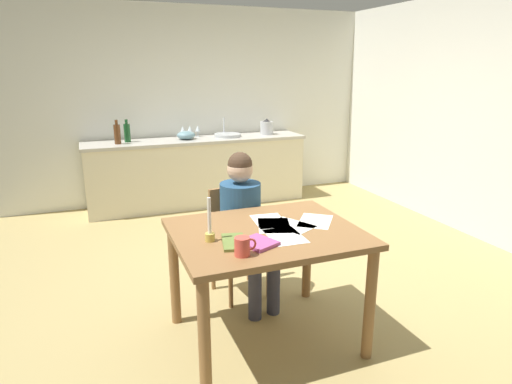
{
  "coord_description": "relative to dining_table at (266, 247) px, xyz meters",
  "views": [
    {
      "loc": [
        -1.36,
        -3.48,
        1.82
      ],
      "look_at": [
        -0.13,
        -0.3,
        0.85
      ],
      "focal_mm": 30.98,
      "sensor_mm": 36.0,
      "label": 1
    }
  ],
  "objects": [
    {
      "name": "wall_back",
      "position": [
        0.33,
        3.6,
        0.62
      ],
      "size": [
        5.2,
        0.12,
        2.6
      ],
      "primitive_type": "cube",
      "color": "silver",
      "rests_on": "ground"
    },
    {
      "name": "ground_plane",
      "position": [
        0.33,
        1.0,
        -0.7
      ],
      "size": [
        5.2,
        5.2,
        0.04
      ],
      "primitive_type": "cube",
      "color": "tan"
    },
    {
      "name": "wine_glass_near_sink",
      "position": [
        0.39,
        3.39,
        0.33
      ],
      "size": [
        0.07,
        0.07,
        0.15
      ],
      "color": "silver",
      "rests_on": "kitchen_counter"
    },
    {
      "name": "book_cookery",
      "position": [
        -0.13,
        -0.2,
        0.13
      ],
      "size": [
        0.24,
        0.26,
        0.02
      ],
      "primitive_type": "cube",
      "rotation": [
        0.0,
        0.0,
        0.41
      ],
      "color": "#A64B8B",
      "rests_on": "dining_table"
    },
    {
      "name": "sink_unit",
      "position": [
        0.76,
        3.24,
        0.24
      ],
      "size": [
        0.36,
        0.36,
        0.24
      ],
      "color": "#B2B7BC",
      "rests_on": "kitchen_counter"
    },
    {
      "name": "candlestick",
      "position": [
        -0.39,
        -0.04,
        0.19
      ],
      "size": [
        0.06,
        0.06,
        0.28
      ],
      "color": "gold",
      "rests_on": "dining_table"
    },
    {
      "name": "bottle_oil",
      "position": [
        -0.67,
        3.16,
        0.34
      ],
      "size": [
        0.08,
        0.08,
        0.3
      ],
      "color": "#593319",
      "rests_on": "kitchen_counter"
    },
    {
      "name": "wine_glass_by_kettle",
      "position": [
        0.28,
        3.39,
        0.33
      ],
      "size": [
        0.07,
        0.07,
        0.15
      ],
      "color": "silver",
      "rests_on": "kitchen_counter"
    },
    {
      "name": "paper_envelope",
      "position": [
        0.09,
        0.16,
        0.12
      ],
      "size": [
        0.24,
        0.32,
        0.0
      ],
      "primitive_type": "cube",
      "rotation": [
        0.0,
        0.0,
        -0.1
      ],
      "color": "white",
      "rests_on": "dining_table"
    },
    {
      "name": "chair_at_table",
      "position": [
        0.04,
        0.73,
        -0.19
      ],
      "size": [
        0.45,
        0.45,
        0.87
      ],
      "color": "olive",
      "rests_on": "ground"
    },
    {
      "name": "paper_notice",
      "position": [
        0.19,
        0.03,
        0.12
      ],
      "size": [
        0.32,
        0.36,
        0.0
      ],
      "primitive_type": "cube",
      "rotation": [
        0.0,
        0.0,
        0.48
      ],
      "color": "white",
      "rests_on": "dining_table"
    },
    {
      "name": "bottle_vinegar",
      "position": [
        -0.55,
        3.28,
        0.34
      ],
      "size": [
        0.08,
        0.08,
        0.28
      ],
      "color": "#194C23",
      "rests_on": "kitchen_counter"
    },
    {
      "name": "paper_receipt",
      "position": [
        0.38,
        0.04,
        0.12
      ],
      "size": [
        0.35,
        0.36,
        0.0
      ],
      "primitive_type": "cube",
      "rotation": [
        0.0,
        0.0,
        -0.65
      ],
      "color": "white",
      "rests_on": "dining_table"
    },
    {
      "name": "wall_right",
      "position": [
        2.93,
        1.0,
        0.62
      ],
      "size": [
        0.12,
        5.2,
        2.6
      ],
      "primitive_type": "cube",
      "color": "silver",
      "rests_on": "ground"
    },
    {
      "name": "kitchen_counter",
      "position": [
        0.33,
        3.24,
        -0.23
      ],
      "size": [
        2.91,
        0.64,
        0.9
      ],
      "color": "beige",
      "rests_on": "ground"
    },
    {
      "name": "book_magazine",
      "position": [
        -0.26,
        -0.13,
        0.13
      ],
      "size": [
        0.19,
        0.28,
        0.02
      ],
      "primitive_type": "cube",
      "rotation": [
        0.0,
        0.0,
        -0.23
      ],
      "color": "olive",
      "rests_on": "dining_table"
    },
    {
      "name": "paper_bill",
      "position": [
        0.07,
        -0.14,
        0.12
      ],
      "size": [
        0.22,
        0.31,
        0.0
      ],
      "primitive_type": "cube",
      "rotation": [
        0.0,
        0.0,
        -0.05
      ],
      "color": "white",
      "rests_on": "dining_table"
    },
    {
      "name": "mixing_bowl",
      "position": [
        0.19,
        3.22,
        0.27
      ],
      "size": [
        0.24,
        0.24,
        0.11
      ],
      "primitive_type": "ellipsoid",
      "color": "#668C99",
      "rests_on": "kitchen_counter"
    },
    {
      "name": "stovetop_kettle",
      "position": [
        1.34,
        3.24,
        0.32
      ],
      "size": [
        0.18,
        0.18,
        0.22
      ],
      "color": "#B7BABF",
      "rests_on": "kitchen_counter"
    },
    {
      "name": "paper_letter",
      "position": [
        0.08,
        0.06,
        0.12
      ],
      "size": [
        0.3,
        0.35,
        0.0
      ],
      "primitive_type": "cube",
      "rotation": [
        0.0,
        0.0,
        -0.33
      ],
      "color": "white",
      "rests_on": "dining_table"
    },
    {
      "name": "coffee_mug",
      "position": [
        -0.27,
        -0.32,
        0.17
      ],
      "size": [
        0.13,
        0.09,
        0.11
      ],
      "color": "#D84C3F",
      "rests_on": "dining_table"
    },
    {
      "name": "wine_glass_back_left",
      "position": [
        0.18,
        3.39,
        0.33
      ],
      "size": [
        0.07,
        0.07,
        0.15
      ],
      "color": "silver",
      "rests_on": "kitchen_counter"
    },
    {
      "name": "dining_table",
      "position": [
        0.0,
        0.0,
        0.0
      ],
      "size": [
        1.19,
        0.97,
        0.8
      ],
      "color": "olive",
      "rests_on": "ground"
    },
    {
      "name": "person_seated",
      "position": [
        0.06,
        0.58,
        -0.0
      ],
      "size": [
        0.38,
        0.62,
        1.19
      ],
      "color": "navy",
      "rests_on": "ground"
    }
  ]
}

